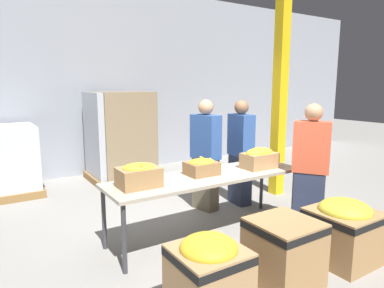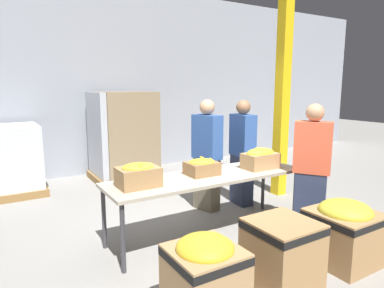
{
  "view_description": "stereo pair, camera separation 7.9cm",
  "coord_description": "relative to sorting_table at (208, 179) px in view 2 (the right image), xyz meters",
  "views": [
    {
      "loc": [
        -2.4,
        -3.42,
        1.91
      ],
      "look_at": [
        -0.23,
        0.0,
        1.21
      ],
      "focal_mm": 32.0,
      "sensor_mm": 36.0,
      "label": 1
    },
    {
      "loc": [
        -2.34,
        -3.46,
        1.91
      ],
      "look_at": [
        -0.23,
        0.0,
        1.21
      ],
      "focal_mm": 32.0,
      "sensor_mm": 36.0,
      "label": 2
    }
  ],
  "objects": [
    {
      "name": "ground_plane",
      "position": [
        0.0,
        0.0,
        -0.74
      ],
      "size": [
        30.0,
        30.0,
        0.0
      ],
      "primitive_type": "plane",
      "color": "gray"
    },
    {
      "name": "wall_back",
      "position": [
        0.0,
        3.91,
        1.26
      ],
      "size": [
        16.0,
        0.08,
        4.0
      ],
      "color": "#9399A3",
      "rests_on": "ground_plane"
    },
    {
      "name": "sorting_table",
      "position": [
        0.0,
        0.0,
        0.0
      ],
      "size": [
        2.61,
        0.76,
        0.79
      ],
      "color": "#B2A893",
      "rests_on": "ground_plane"
    },
    {
      "name": "banana_box_0",
      "position": [
        -0.93,
        -0.0,
        0.19
      ],
      "size": [
        0.45,
        0.33,
        0.28
      ],
      "color": "#A37A4C",
      "rests_on": "sorting_table"
    },
    {
      "name": "banana_box_1",
      "position": [
        -0.05,
        0.06,
        0.16
      ],
      "size": [
        0.39,
        0.31,
        0.22
      ],
      "color": "olive",
      "rests_on": "sorting_table"
    },
    {
      "name": "banana_box_2",
      "position": [
        0.81,
        -0.07,
        0.2
      ],
      "size": [
        0.47,
        0.3,
        0.29
      ],
      "color": "tan",
      "rests_on": "sorting_table"
    },
    {
      "name": "volunteer_0",
      "position": [
        1.13,
        0.69,
        0.1
      ],
      "size": [
        0.27,
        0.47,
        1.68
      ],
      "rotation": [
        0.0,
        0.0,
        -1.67
      ],
      "color": "#2D3856",
      "rests_on": "ground_plane"
    },
    {
      "name": "volunteer_1",
      "position": [
        1.2,
        -0.61,
        0.1
      ],
      "size": [
        0.44,
        0.5,
        1.68
      ],
      "rotation": [
        0.0,
        0.0,
        2.18
      ],
      "color": "#2D3856",
      "rests_on": "ground_plane"
    },
    {
      "name": "volunteer_2",
      "position": [
        0.5,
        0.78,
        0.11
      ],
      "size": [
        0.32,
        0.49,
        1.7
      ],
      "rotation": [
        0.0,
        0.0,
        -1.37
      ],
      "color": "#6B604C",
      "rests_on": "ground_plane"
    },
    {
      "name": "donation_bin_0",
      "position": [
        -0.93,
        -1.34,
        -0.35
      ],
      "size": [
        0.56,
        0.56,
        0.72
      ],
      "color": "tan",
      "rests_on": "ground_plane"
    },
    {
      "name": "donation_bin_1",
      "position": [
        -0.06,
        -1.34,
        -0.38
      ],
      "size": [
        0.59,
        0.59,
        0.66
      ],
      "color": "#A37A4C",
      "rests_on": "ground_plane"
    },
    {
      "name": "donation_bin_2",
      "position": [
        0.88,
        -1.34,
        -0.37
      ],
      "size": [
        0.66,
        0.66,
        0.7
      ],
      "color": "#A37A4C",
      "rests_on": "ground_plane"
    },
    {
      "name": "support_pillar",
      "position": [
        2.02,
        0.75,
        1.26
      ],
      "size": [
        0.19,
        0.19,
        4.0
      ],
      "color": "yellow",
      "rests_on": "ground_plane"
    },
    {
      "name": "pallet_stack_0",
      "position": [
        0.08,
        3.09,
        0.14
      ],
      "size": [
        1.14,
        1.14,
        1.78
      ],
      "color": "olive",
      "rests_on": "ground_plane"
    },
    {
      "name": "pallet_stack_1",
      "position": [
        -0.04,
        3.14,
        0.14
      ],
      "size": [
        1.11,
        1.11,
        1.77
      ],
      "color": "olive",
      "rests_on": "ground_plane"
    },
    {
      "name": "pallet_stack_2",
      "position": [
        -2.06,
        3.23,
        -0.14
      ],
      "size": [
        1.12,
        1.12,
        1.22
      ],
      "color": "olive",
      "rests_on": "ground_plane"
    }
  ]
}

